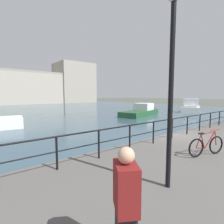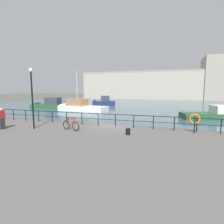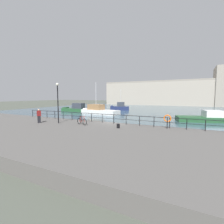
{
  "view_description": "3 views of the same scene",
  "coord_description": "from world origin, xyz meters",
  "px_view_note": "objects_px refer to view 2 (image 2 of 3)",
  "views": [
    {
      "loc": [
        -9.2,
        -5.92,
        3.23
      ],
      "look_at": [
        -1.82,
        3.38,
        2.02
      ],
      "focal_mm": 27.87,
      "sensor_mm": 36.0,
      "label": 1
    },
    {
      "loc": [
        4.86,
        -15.02,
        4.08
      ],
      "look_at": [
        -0.83,
        2.71,
        1.65
      ],
      "focal_mm": 28.65,
      "sensor_mm": 36.0,
      "label": 2
    },
    {
      "loc": [
        8.89,
        -17.92,
        4.12
      ],
      "look_at": [
        -0.98,
        1.93,
        1.95
      ],
      "focal_mm": 26.1,
      "sensor_mm": 36.0,
      "label": 3
    }
  ],
  "objects_px": {
    "quay_lamp_post": "(32,91)",
    "standing_person": "(2,118)",
    "moored_red_daysailer": "(81,107)",
    "moored_small_launch": "(104,102)",
    "moored_green_narrowboat": "(50,104)",
    "moored_cabin_cruiser": "(215,114)",
    "parked_bicycle": "(71,125)",
    "life_ring_stand": "(195,120)",
    "mooring_bollard": "(128,132)",
    "harbor_building": "(174,84)"
  },
  "relations": [
    {
      "from": "moored_red_daysailer",
      "to": "moored_cabin_cruiser",
      "type": "xyz_separation_m",
      "value": [
        21.3,
        -1.87,
        -0.16
      ]
    },
    {
      "from": "moored_cabin_cruiser",
      "to": "standing_person",
      "type": "bearing_deg",
      "value": -155.12
    },
    {
      "from": "standing_person",
      "to": "harbor_building",
      "type": "bearing_deg",
      "value": -71.26
    },
    {
      "from": "moored_red_daysailer",
      "to": "standing_person",
      "type": "xyz_separation_m",
      "value": [
        2.67,
        -18.43,
        0.93
      ]
    },
    {
      "from": "life_ring_stand",
      "to": "standing_person",
      "type": "xyz_separation_m",
      "value": [
        -14.42,
        -3.35,
        -0.11
      ]
    },
    {
      "from": "moored_red_daysailer",
      "to": "moored_cabin_cruiser",
      "type": "relative_size",
      "value": 1.11
    },
    {
      "from": "moored_cabin_cruiser",
      "to": "harbor_building",
      "type": "bearing_deg",
      "value": 78.64
    },
    {
      "from": "harbor_building",
      "to": "moored_cabin_cruiser",
      "type": "height_order",
      "value": "harbor_building"
    },
    {
      "from": "harbor_building",
      "to": "moored_red_daysailer",
      "type": "bearing_deg",
      "value": -110.23
    },
    {
      "from": "moored_green_narrowboat",
      "to": "moored_cabin_cruiser",
      "type": "relative_size",
      "value": 0.93
    },
    {
      "from": "moored_red_daysailer",
      "to": "quay_lamp_post",
      "type": "xyz_separation_m",
      "value": [
        4.95,
        -17.56,
        3.11
      ]
    },
    {
      "from": "moored_small_launch",
      "to": "life_ring_stand",
      "type": "bearing_deg",
      "value": 102.63
    },
    {
      "from": "moored_small_launch",
      "to": "parked_bicycle",
      "type": "height_order",
      "value": "moored_small_launch"
    },
    {
      "from": "harbor_building",
      "to": "life_ring_stand",
      "type": "xyz_separation_m",
      "value": [
        0.28,
        -60.7,
        -3.98
      ]
    },
    {
      "from": "moored_small_launch",
      "to": "mooring_bollard",
      "type": "height_order",
      "value": "moored_small_launch"
    },
    {
      "from": "moored_green_narrowboat",
      "to": "mooring_bollard",
      "type": "xyz_separation_m",
      "value": [
        21.15,
        -19.74,
        0.31
      ]
    },
    {
      "from": "harbor_building",
      "to": "life_ring_stand",
      "type": "relative_size",
      "value": 42.99
    },
    {
      "from": "moored_small_launch",
      "to": "mooring_bollard",
      "type": "relative_size",
      "value": 13.93
    },
    {
      "from": "moored_small_launch",
      "to": "moored_red_daysailer",
      "type": "relative_size",
      "value": 0.64
    },
    {
      "from": "moored_small_launch",
      "to": "life_ring_stand",
      "type": "xyz_separation_m",
      "value": [
        16.86,
        -26.6,
        0.96
      ]
    },
    {
      "from": "harbor_building",
      "to": "standing_person",
      "type": "xyz_separation_m",
      "value": [
        -14.14,
        -64.05,
        -4.09
      ]
    },
    {
      "from": "harbor_building",
      "to": "parked_bicycle",
      "type": "relative_size",
      "value": 35.07
    },
    {
      "from": "moored_cabin_cruiser",
      "to": "parked_bicycle",
      "type": "bearing_deg",
      "value": -147.62
    },
    {
      "from": "parked_bicycle",
      "to": "life_ring_stand",
      "type": "relative_size",
      "value": 1.23
    },
    {
      "from": "mooring_bollard",
      "to": "quay_lamp_post",
      "type": "bearing_deg",
      "value": -176.52
    },
    {
      "from": "moored_cabin_cruiser",
      "to": "standing_person",
      "type": "xyz_separation_m",
      "value": [
        -18.63,
        -16.56,
        1.09
      ]
    },
    {
      "from": "moored_green_narrowboat",
      "to": "standing_person",
      "type": "distance_m",
      "value": 23.89
    },
    {
      "from": "moored_red_daysailer",
      "to": "mooring_bollard",
      "type": "xyz_separation_m",
      "value": [
        12.6,
        -17.1,
        0.29
      ]
    },
    {
      "from": "quay_lamp_post",
      "to": "standing_person",
      "type": "xyz_separation_m",
      "value": [
        -2.28,
        -0.87,
        -2.18
      ]
    },
    {
      "from": "moored_green_narrowboat",
      "to": "standing_person",
      "type": "bearing_deg",
      "value": 115.61
    },
    {
      "from": "moored_green_narrowboat",
      "to": "moored_red_daysailer",
      "type": "bearing_deg",
      "value": 160.39
    },
    {
      "from": "moored_red_daysailer",
      "to": "mooring_bollard",
      "type": "height_order",
      "value": "moored_red_daysailer"
    },
    {
      "from": "moored_red_daysailer",
      "to": "standing_person",
      "type": "distance_m",
      "value": 18.65
    },
    {
      "from": "mooring_bollard",
      "to": "quay_lamp_post",
      "type": "relative_size",
      "value": 0.09
    },
    {
      "from": "moored_green_narrowboat",
      "to": "moored_red_daysailer",
      "type": "distance_m",
      "value": 8.95
    },
    {
      "from": "moored_green_narrowboat",
      "to": "quay_lamp_post",
      "type": "height_order",
      "value": "quay_lamp_post"
    },
    {
      "from": "mooring_bollard",
      "to": "life_ring_stand",
      "type": "distance_m",
      "value": 4.98
    },
    {
      "from": "standing_person",
      "to": "moored_small_launch",
      "type": "bearing_deg",
      "value": -54.15
    },
    {
      "from": "moored_small_launch",
      "to": "moored_red_daysailer",
      "type": "xyz_separation_m",
      "value": [
        -0.24,
        -11.51,
        -0.08
      ]
    },
    {
      "from": "quay_lamp_post",
      "to": "standing_person",
      "type": "bearing_deg",
      "value": -159.11
    },
    {
      "from": "moored_red_daysailer",
      "to": "harbor_building",
      "type": "bearing_deg",
      "value": -102.05
    },
    {
      "from": "moored_green_narrowboat",
      "to": "moored_cabin_cruiser",
      "type": "xyz_separation_m",
      "value": [
        29.85,
        -4.51,
        -0.14
      ]
    },
    {
      "from": "moored_red_daysailer",
      "to": "parked_bicycle",
      "type": "relative_size",
      "value": 5.56
    },
    {
      "from": "moored_small_launch",
      "to": "harbor_building",
      "type": "bearing_deg",
      "value": -135.66
    },
    {
      "from": "mooring_bollard",
      "to": "life_ring_stand",
      "type": "relative_size",
      "value": 0.31
    },
    {
      "from": "harbor_building",
      "to": "mooring_bollard",
      "type": "relative_size",
      "value": 136.5
    },
    {
      "from": "moored_small_launch",
      "to": "moored_red_daysailer",
      "type": "height_order",
      "value": "moored_red_daysailer"
    },
    {
      "from": "harbor_building",
      "to": "moored_green_narrowboat",
      "type": "relative_size",
      "value": 7.51
    },
    {
      "from": "parked_bicycle",
      "to": "moored_cabin_cruiser",
      "type": "bearing_deg",
      "value": 65.86
    },
    {
      "from": "mooring_bollard",
      "to": "standing_person",
      "type": "bearing_deg",
      "value": -172.35
    }
  ]
}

